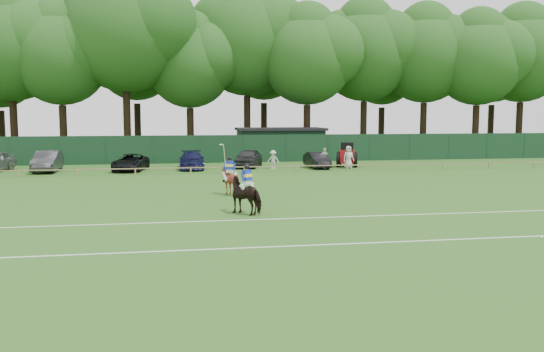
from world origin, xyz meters
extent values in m
plane|color=#1E4C14|center=(0.00, 0.00, 0.00)|extent=(160.00, 160.00, 0.00)
imported|color=black|center=(-1.05, 0.59, 0.83)|extent=(1.98, 2.06, 1.66)
imported|color=maroon|center=(-1.23, 6.66, 0.77)|extent=(1.63, 1.72, 1.54)
imported|color=#313134|center=(-13.76, 21.43, 0.79)|extent=(1.78, 4.85, 1.59)
imported|color=black|center=(-7.54, 21.04, 0.65)|extent=(2.93, 4.96, 1.29)
imported|color=#13153E|center=(-2.80, 21.58, 0.70)|extent=(2.06, 4.84, 1.39)
imported|color=#2D2C2F|center=(1.87, 22.30, 0.76)|extent=(3.13, 4.79, 1.52)
imported|color=black|center=(7.31, 20.76, 0.63)|extent=(1.55, 3.92, 1.27)
imported|color=beige|center=(3.64, 20.54, 0.75)|extent=(1.10, 0.85, 1.49)
imported|color=beige|center=(7.86, 20.48, 0.82)|extent=(1.04, 0.68, 1.65)
imported|color=beige|center=(9.71, 19.86, 0.91)|extent=(0.96, 0.69, 1.83)
cube|color=silver|center=(-1.05, 0.59, 1.41)|extent=(0.44, 0.43, 0.18)
cube|color=#172EA5|center=(-1.05, 0.59, 1.73)|extent=(0.50, 0.49, 0.51)
cube|color=yellow|center=(-1.05, 0.59, 1.71)|extent=(0.51, 0.50, 0.18)
sphere|color=black|center=(-1.05, 0.59, 2.10)|extent=(0.25, 0.25, 0.25)
cylinder|color=silver|center=(-0.83, 0.72, 1.11)|extent=(0.31, 0.49, 0.59)
cylinder|color=silver|center=(-1.21, 0.38, 1.11)|extent=(0.50, 0.27, 0.59)
cube|color=silver|center=(-1.23, 6.66, 1.31)|extent=(0.43, 0.36, 0.18)
cube|color=#172EA5|center=(-1.23, 6.66, 1.63)|extent=(0.48, 0.42, 0.51)
cube|color=yellow|center=(-1.23, 6.66, 1.61)|extent=(0.50, 0.41, 0.18)
sphere|color=black|center=(-1.23, 6.66, 2.00)|extent=(0.25, 0.25, 0.25)
cylinder|color=silver|center=(-1.00, 6.53, 1.01)|extent=(0.46, 0.29, 0.59)
cylinder|color=silver|center=(-1.49, 6.70, 1.01)|extent=(0.39, 0.43, 0.59)
cylinder|color=tan|center=(-1.49, 6.81, 2.18)|extent=(0.09, 0.63, 1.17)
sphere|color=silver|center=(8.74, -6.35, 0.04)|extent=(0.09, 0.09, 0.09)
cube|color=silver|center=(0.00, -6.00, 0.01)|extent=(60.00, 0.10, 0.01)
cube|color=silver|center=(0.00, -1.00, 0.01)|extent=(60.00, 0.10, 0.01)
cube|color=#997F5B|center=(0.00, 18.00, 0.45)|extent=(62.00, 0.08, 0.08)
cube|color=#14351E|center=(0.00, 27.00, 1.25)|extent=(92.00, 0.04, 2.50)
cube|color=#14331E|center=(6.00, 30.00, 1.40)|extent=(8.00, 4.00, 2.80)
cube|color=black|center=(6.00, 30.00, 2.92)|extent=(8.40, 4.40, 0.24)
cube|color=#AF1015|center=(10.11, 21.50, 0.89)|extent=(1.71, 2.29, 1.11)
cube|color=black|center=(10.00, 21.18, 1.66)|extent=(1.33, 1.38, 0.77)
cylinder|color=black|center=(9.23, 21.17, 0.64)|extent=(0.66, 1.29, 1.28)
cylinder|color=black|center=(10.60, 20.70, 0.64)|extent=(0.66, 1.29, 1.28)
cylinder|color=black|center=(9.78, 22.51, 0.34)|extent=(0.46, 0.73, 0.68)
cylinder|color=black|center=(10.99, 22.10, 0.34)|extent=(0.46, 0.73, 0.68)
camera|label=1|loc=(-4.31, -24.71, 4.51)|focal=38.00mm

